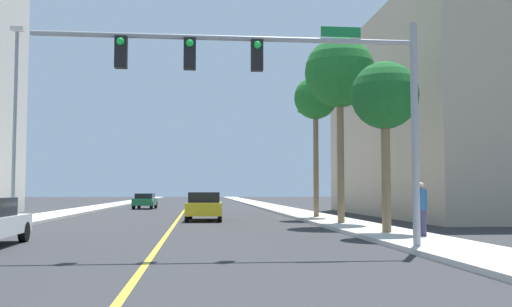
{
  "coord_description": "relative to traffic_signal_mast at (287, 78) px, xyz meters",
  "views": [
    {
      "loc": [
        1.17,
        -4.03,
        1.65
      ],
      "look_at": [
        3.19,
        16.14,
        2.95
      ],
      "focal_mm": 40.09,
      "sensor_mm": 36.0,
      "label": 1
    }
  ],
  "objects": [
    {
      "name": "sidewalk_right",
      "position": [
        4.46,
        31.08,
        -4.58
      ],
      "size": [
        2.67,
        168.0,
        0.15
      ],
      "primitive_type": "cube",
      "color": "beige",
      "rests_on": "ground"
    },
    {
      "name": "palm_near",
      "position": [
        4.36,
        4.99,
        0.34
      ],
      "size": [
        2.45,
        2.45,
        6.16
      ],
      "color": "brown",
      "rests_on": "sidewalk_right"
    },
    {
      "name": "pedestrian",
      "position": [
        4.97,
        3.28,
        -3.62
      ],
      "size": [
        0.38,
        0.38,
        1.76
      ],
      "rotation": [
        0.0,
        0.0,
        1.26
      ],
      "color": "#3F3859",
      "rests_on": "sidewalk_right"
    },
    {
      "name": "car_yellow",
      "position": [
        -2.03,
        16.33,
        -3.87
      ],
      "size": [
        2.03,
        4.59,
        1.53
      ],
      "rotation": [
        0.0,
        0.0,
        -0.03
      ],
      "color": "gold",
      "rests_on": "ground"
    },
    {
      "name": "sidewalk_left",
      "position": [
        -11.44,
        31.08,
        -4.58
      ],
      "size": [
        2.67,
        168.0,
        0.15
      ],
      "primitive_type": "cube",
      "color": "beige",
      "rests_on": "ground"
    },
    {
      "name": "lane_marking_center",
      "position": [
        -3.49,
        31.08,
        -4.65
      ],
      "size": [
        0.16,
        144.0,
        0.01
      ],
      "primitive_type": "cube",
      "color": "yellow",
      "rests_on": "ground"
    },
    {
      "name": "traffic_signal_mast",
      "position": [
        0.0,
        0.0,
        0.0
      ],
      "size": [
        10.28,
        0.36,
        6.09
      ],
      "color": "gray",
      "rests_on": "sidewalk_right"
    },
    {
      "name": "palm_mid",
      "position": [
        4.23,
        11.02,
        2.44
      ],
      "size": [
        3.29,
        3.29,
        8.66
      ],
      "color": "brown",
      "rests_on": "sidewalk_right"
    },
    {
      "name": "car_green",
      "position": [
        -7.03,
        36.2,
        -3.93
      ],
      "size": [
        1.9,
        4.24,
        1.36
      ],
      "rotation": [
        0.0,
        0.0,
        -0.05
      ],
      "color": "#196638",
      "rests_on": "ground"
    },
    {
      "name": "ground",
      "position": [
        -3.49,
        31.08,
        -4.65
      ],
      "size": [
        192.0,
        192.0,
        0.0
      ],
      "primitive_type": "plane",
      "color": "#2D2D30"
    },
    {
      "name": "building_right_near",
      "position": [
        16.09,
        20.69,
        1.7
      ],
      "size": [
        14.94,
        22.16,
        12.7
      ],
      "primitive_type": "cube",
      "color": "tan",
      "rests_on": "ground"
    },
    {
      "name": "palm_far",
      "position": [
        4.31,
        17.03,
        2.15
      ],
      "size": [
        2.47,
        2.47,
        8.03
      ],
      "color": "brown",
      "rests_on": "sidewalk_right"
    },
    {
      "name": "street_lamp",
      "position": [
        -10.61,
        11.58,
        0.39
      ],
      "size": [
        0.56,
        0.28,
        8.93
      ],
      "color": "gray",
      "rests_on": "sidewalk_left"
    }
  ]
}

